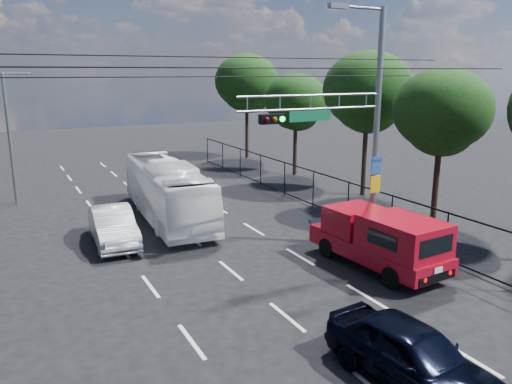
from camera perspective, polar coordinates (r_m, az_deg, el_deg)
lane_markings at (r=23.77m, az=-8.95°, el=-3.92°), size 6.12×38.00×0.01m
signal_mast at (r=19.94m, az=11.01°, el=8.03°), size 6.43×0.39×9.50m
streetlight_left at (r=29.75m, az=-26.06°, el=6.14°), size 2.09×0.22×7.08m
utility_wires at (r=17.85m, az=-4.33°, el=14.01°), size 22.00×5.04×0.74m
fence_right at (r=25.31m, az=8.86°, el=-0.42°), size 0.06×34.03×2.00m
tree_right_b at (r=24.76m, az=20.44°, el=8.04°), size 4.50×4.50×7.31m
tree_right_c at (r=29.46m, az=12.62°, el=10.63°), size 5.10×5.10×8.29m
tree_right_d at (r=34.95m, az=4.58°, el=9.88°), size 4.32×4.32×7.02m
tree_right_e at (r=41.99m, az=-1.06°, el=12.01°), size 5.28×5.28×8.58m
red_pickup at (r=18.94m, az=13.93°, el=-5.14°), size 2.45×5.86×2.13m
navy_hatchback at (r=12.55m, az=17.44°, el=-17.37°), size 2.27×4.65×1.53m
white_bus at (r=24.92m, az=-10.14°, el=0.20°), size 3.11×10.27×2.82m
white_van at (r=21.92m, az=-16.03°, el=-3.74°), size 1.88×4.69×1.52m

